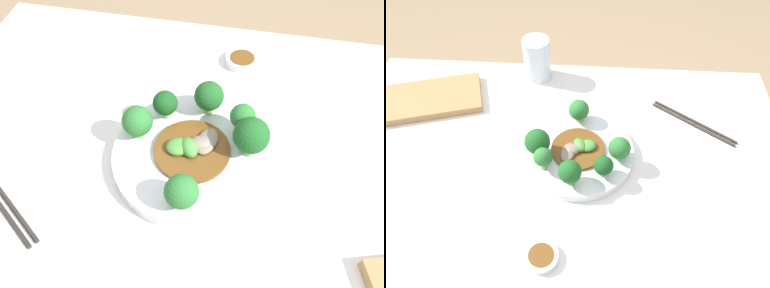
# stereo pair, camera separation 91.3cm
# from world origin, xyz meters

# --- Properties ---
(table) EXTENTS (1.08, 0.70, 0.75)m
(table) POSITION_xyz_m (0.00, 0.00, 0.37)
(table) COLOR silver
(table) RESTS_ON ground_plane
(plate) EXTENTS (0.26, 0.26, 0.02)m
(plate) POSITION_xyz_m (0.04, 0.02, 0.76)
(plate) COLOR silver
(plate) RESTS_ON table
(broccoli_southwest) EXTENTS (0.04, 0.04, 0.06)m
(broccoli_southwest) POSITION_xyz_m (-0.03, -0.04, 0.80)
(broccoli_southwest) COLOR #7AAD5B
(broccoli_southwest) RESTS_ON plate
(broccoli_west) EXTENTS (0.06, 0.06, 0.07)m
(broccoli_west) POSITION_xyz_m (-0.04, 0.00, 0.81)
(broccoli_west) COLOR #70A356
(broccoli_west) RESTS_ON plate
(broccoli_east) EXTENTS (0.05, 0.05, 0.06)m
(broccoli_east) POSITION_xyz_m (0.14, 0.00, 0.80)
(broccoli_east) COLOR #89B76B
(broccoli_east) RESTS_ON plate
(broccoli_southeast) EXTENTS (0.04, 0.04, 0.05)m
(broccoli_southeast) POSITION_xyz_m (0.10, -0.05, 0.80)
(broccoli_southeast) COLOR #89B76B
(broccoli_southeast) RESTS_ON plate
(broccoli_north) EXTENTS (0.05, 0.05, 0.06)m
(broccoli_north) POSITION_xyz_m (0.04, 0.11, 0.80)
(broccoli_north) COLOR #89B76B
(broccoli_north) RESTS_ON plate
(broccoli_south) EXTENTS (0.05, 0.05, 0.06)m
(broccoli_south) POSITION_xyz_m (0.03, -0.07, 0.80)
(broccoli_south) COLOR #7AAD5B
(broccoli_south) RESTS_ON plate
(stirfry_center) EXTENTS (0.12, 0.12, 0.02)m
(stirfry_center) POSITION_xyz_m (0.04, 0.02, 0.77)
(stirfry_center) COLOR brown
(stirfry_center) RESTS_ON plate
(sauce_dish) EXTENTS (0.07, 0.07, 0.02)m
(sauce_dish) POSITION_xyz_m (-0.01, -0.24, 0.75)
(sauce_dish) COLOR silver
(sauce_dish) RESTS_ON table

